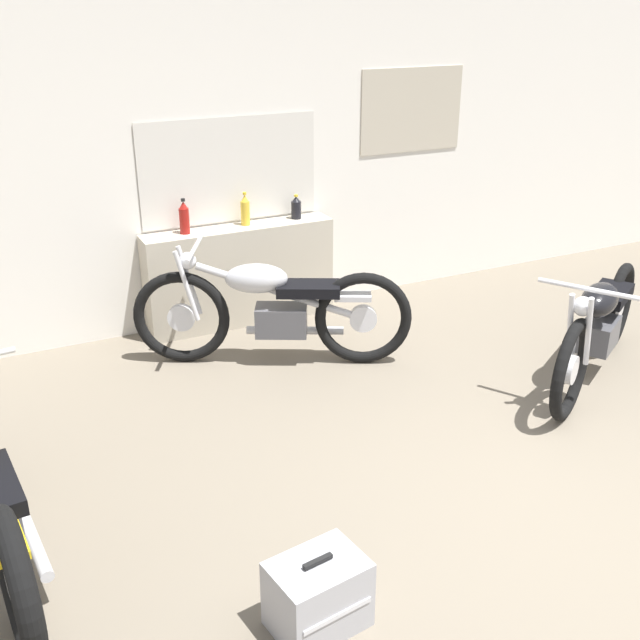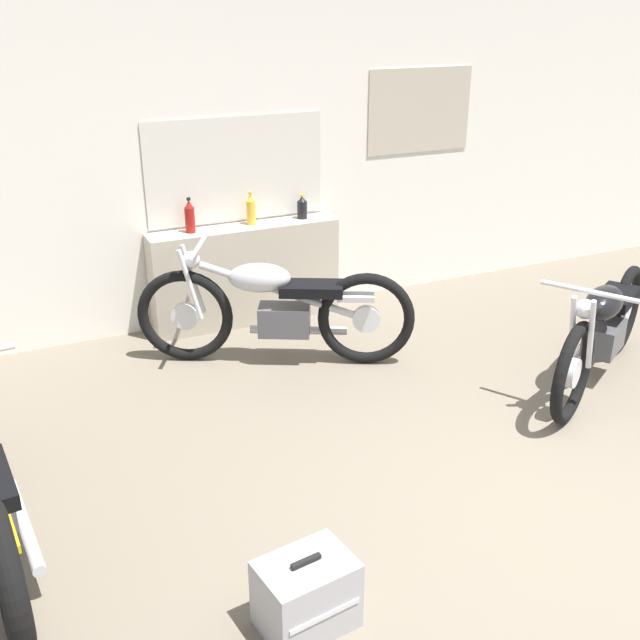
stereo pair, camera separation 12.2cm
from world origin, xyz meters
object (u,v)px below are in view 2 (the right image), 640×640
at_px(bottle_center, 302,208).
at_px(hard_case_silver, 306,594).
at_px(bottle_left_center, 251,210).
at_px(bottle_leftmost, 190,217).
at_px(motorcycle_black, 603,328).
at_px(motorcycle_silver, 275,308).

xyz_separation_m(bottle_center, hard_case_silver, (-1.45, -3.40, -0.77)).
bearing_deg(bottle_left_center, bottle_leftmost, -178.29).
bearing_deg(bottle_left_center, motorcycle_black, -49.16).
xyz_separation_m(bottle_left_center, motorcycle_silver, (-0.14, -0.87, -0.53)).
relative_size(bottle_left_center, motorcycle_black, 0.16).
height_order(motorcycle_black, hard_case_silver, motorcycle_black).
distance_m(bottle_leftmost, bottle_center, 0.99).
height_order(bottle_left_center, bottle_center, bottle_left_center).
bearing_deg(motorcycle_silver, bottle_center, 55.21).
bearing_deg(hard_case_silver, motorcycle_black, 23.53).
height_order(bottle_left_center, motorcycle_black, bottle_left_center).
relative_size(bottle_center, hard_case_silver, 0.46).
relative_size(bottle_leftmost, hard_case_silver, 0.63).
distance_m(motorcycle_black, motorcycle_silver, 2.38).
bearing_deg(bottle_left_center, bottle_center, -0.96).
bearing_deg(motorcycle_black, bottle_left_center, 130.84).
relative_size(bottle_leftmost, bottle_left_center, 1.03).
bearing_deg(hard_case_silver, bottle_leftmost, 82.13).
relative_size(bottle_center, motorcycle_silver, 0.11).
height_order(bottle_center, motorcycle_silver, bottle_center).
xyz_separation_m(bottle_center, motorcycle_silver, (-0.60, -0.86, -0.50)).
xyz_separation_m(motorcycle_silver, hard_case_silver, (-0.86, -2.53, -0.27)).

